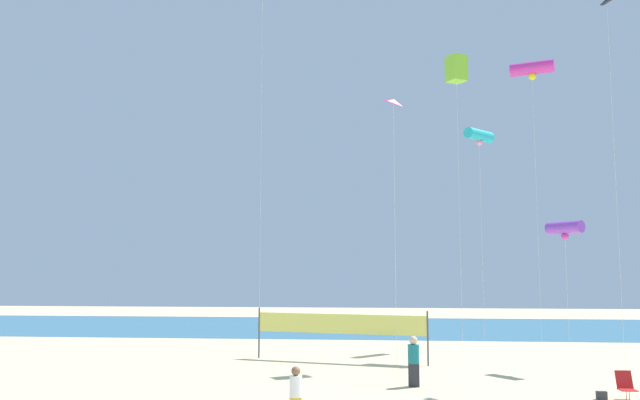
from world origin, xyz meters
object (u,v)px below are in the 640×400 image
object	(u,v)px
beachgoer_teal_shirt	(414,360)
folding_beach_chair	(626,385)
kite_lime_box	(456,69)
beach_handbag	(602,395)
kite_violet_tube	(565,228)
kite_magenta_diamond	(394,104)
kite_cyan_tube	(479,136)
beachgoer_white_shirt	(296,392)
kite_black_diamond	(607,9)
kite_magenta_tube	(532,69)
volleyball_net	(340,326)

from	to	relation	value
beachgoer_teal_shirt	folding_beach_chair	xyz separation A→B (m)	(6.79, -1.71, -0.50)
folding_beach_chair	kite_lime_box	xyz separation A→B (m)	(-4.25, 8.63, 13.43)
beach_handbag	kite_violet_tube	xyz separation A→B (m)	(0.81, 6.69, 5.88)
folding_beach_chair	kite_magenta_diamond	distance (m)	12.57
beachgoer_teal_shirt	kite_cyan_tube	xyz separation A→B (m)	(4.43, 13.17, 10.92)
beachgoer_white_shirt	beach_handbag	world-z (taller)	beachgoer_white_shirt
beach_handbag	kite_black_diamond	bearing A→B (deg)	64.41
kite_magenta_tube	beachgoer_teal_shirt	bearing A→B (deg)	-122.62
beach_handbag	kite_magenta_diamond	distance (m)	12.41
kite_magenta_tube	volleyball_net	bearing A→B (deg)	-156.02
kite_cyan_tube	volleyball_net	bearing A→B (deg)	-138.32
beach_handbag	kite_violet_tube	bearing A→B (deg)	83.11
beachgoer_white_shirt	beach_handbag	size ratio (longest dim) A/B	4.62
beachgoer_white_shirt	beach_handbag	bearing A→B (deg)	135.24
kite_magenta_diamond	kite_lime_box	distance (m)	8.21
volleyball_net	kite_violet_tube	distance (m)	10.95
beach_handbag	beachgoer_teal_shirt	bearing A→B (deg)	162.81
beachgoer_teal_shirt	kite_lime_box	bearing A→B (deg)	131.09
folding_beach_chair	kite_black_diamond	xyz separation A→B (m)	(1.73, 5.17, 14.81)
kite_magenta_tube	folding_beach_chair	bearing A→B (deg)	-91.01
folding_beach_chair	kite_magenta_diamond	xyz separation A→B (m)	(-7.37, 1.84, 10.02)
folding_beach_chair	kite_cyan_tube	xyz separation A→B (m)	(-2.36, 14.88, 11.41)
kite_black_diamond	beachgoer_white_shirt	bearing A→B (deg)	-141.32
folding_beach_chair	kite_magenta_tube	xyz separation A→B (m)	(0.22, 12.66, 14.57)
kite_magenta_tube	kite_violet_tube	bearing A→B (deg)	-92.17
beachgoer_teal_shirt	kite_black_diamond	distance (m)	17.01
folding_beach_chair	kite_magenta_tube	distance (m)	19.30
beachgoer_teal_shirt	kite_violet_tube	xyz separation A→B (m)	(6.78, 4.85, 5.05)
kite_cyan_tube	kite_magenta_tube	bearing A→B (deg)	-40.70
folding_beach_chair	kite_violet_tube	size ratio (longest dim) A/B	0.14
kite_cyan_tube	beachgoer_white_shirt	bearing A→B (deg)	-112.27
kite_black_diamond	kite_magenta_diamond	distance (m)	10.80
kite_black_diamond	folding_beach_chair	bearing A→B (deg)	-108.47
beach_handbag	kite_lime_box	distance (m)	16.68
volleyball_net	kite_cyan_tube	size ratio (longest dim) A/B	0.66
folding_beach_chair	beach_handbag	distance (m)	0.89
beachgoer_teal_shirt	kite_magenta_diamond	xyz separation A→B (m)	(-0.58, 0.13, 9.52)
kite_cyan_tube	kite_magenta_diamond	world-z (taller)	kite_cyan_tube
beachgoer_teal_shirt	volleyball_net	bearing A→B (deg)	177.18
kite_violet_tube	kite_black_diamond	bearing A→B (deg)	-38.61
kite_violet_tube	kite_lime_box	xyz separation A→B (m)	(-4.24, 2.07, 7.88)
beachgoer_white_shirt	beachgoer_teal_shirt	size ratio (longest dim) A/B	0.84
beach_handbag	kite_magenta_tube	distance (m)	19.67
volleyball_net	kite_magenta_tube	distance (m)	17.40
beachgoer_teal_shirt	kite_violet_tube	world-z (taller)	kite_violet_tube
beach_handbag	beachgoer_white_shirt	bearing A→B (deg)	-155.58
beachgoer_white_shirt	kite_magenta_tube	xyz separation A→B (m)	(10.49, 17.09, 14.22)
beachgoer_white_shirt	volleyball_net	size ratio (longest dim) A/B	0.19
beachgoer_white_shirt	folding_beach_chair	distance (m)	11.19
beachgoer_white_shirt	kite_magenta_tube	size ratio (longest dim) A/B	0.10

